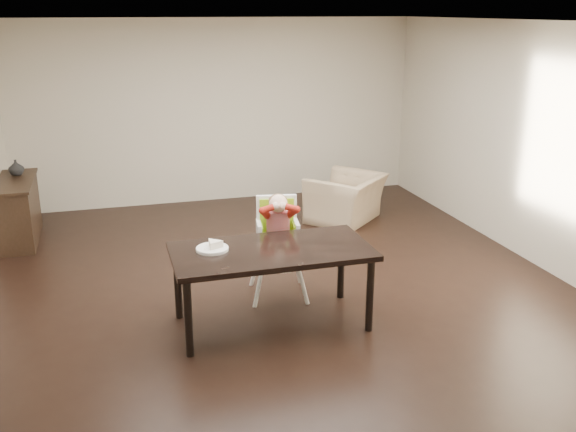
% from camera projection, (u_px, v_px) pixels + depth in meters
% --- Properties ---
extents(ground, '(7.00, 7.00, 0.00)m').
position_uv_depth(ground, '(282.00, 289.00, 6.76)').
color(ground, black).
rests_on(ground, ground).
extents(room_walls, '(6.02, 7.02, 2.71)m').
position_uv_depth(room_walls, '(281.00, 113.00, 6.19)').
color(room_walls, '#BFB69E').
rests_on(room_walls, ground).
extents(dining_table, '(1.80, 0.90, 0.75)m').
position_uv_depth(dining_table, '(272.00, 257.00, 5.81)').
color(dining_table, black).
rests_on(dining_table, ground).
extents(high_chair, '(0.52, 0.52, 1.08)m').
position_uv_depth(high_chair, '(278.00, 224.00, 6.42)').
color(high_chair, white).
rests_on(high_chair, ground).
extents(plate, '(0.30, 0.30, 0.08)m').
position_uv_depth(plate, '(213.00, 247.00, 5.75)').
color(plate, white).
rests_on(plate, dining_table).
extents(armchair, '(1.16, 1.14, 0.86)m').
position_uv_depth(armchair, '(346.00, 191.00, 8.82)').
color(armchair, tan).
rests_on(armchair, ground).
extents(sideboard, '(0.44, 1.26, 0.79)m').
position_uv_depth(sideboard, '(19.00, 211.00, 8.06)').
color(sideboard, black).
rests_on(sideboard, ground).
extents(vase, '(0.25, 0.25, 0.19)m').
position_uv_depth(vase, '(16.00, 168.00, 8.16)').
color(vase, '#99999E').
rests_on(vase, sideboard).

